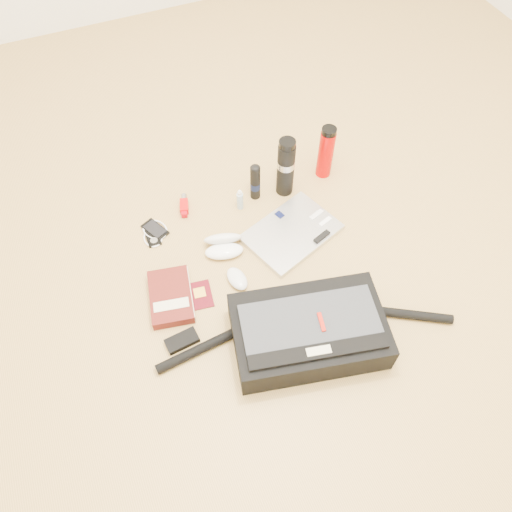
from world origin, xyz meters
The scene contains 14 objects.
ground centered at (0.00, 0.00, 0.00)m, with size 4.00×4.00×0.00m, color #B18A49.
messenger_bag centered at (0.02, -0.24, 0.07)m, with size 1.02×0.42×0.14m.
laptop centered at (0.17, 0.20, 0.01)m, with size 0.42×0.35×0.03m.
book centered at (-0.36, 0.10, 0.02)m, with size 0.19×0.25×0.04m.
passport centered at (-0.26, 0.07, 0.00)m, with size 0.10×0.13×0.01m.
mouse centered at (-0.11, 0.08, 0.02)m, with size 0.08×0.12×0.04m.
sunglasses_case centered at (-0.10, 0.23, 0.03)m, with size 0.17×0.16×0.09m.
ipod centered at (-0.34, 0.39, 0.00)m, with size 0.08×0.09×0.01m.
phone centered at (-0.32, 0.43, 0.01)m, with size 0.12×0.13×0.01m.
inhaler centered at (-0.18, 0.49, 0.02)m, with size 0.06×0.12×0.03m.
spray_bottle centered at (0.04, 0.41, 0.04)m, with size 0.03×0.03×0.10m.
aerosol_can centered at (0.12, 0.44, 0.09)m, with size 0.05×0.05×0.18m.
thermos_black centered at (0.24, 0.42, 0.14)m, with size 0.08×0.08×0.27m.
thermos_red centered at (0.44, 0.45, 0.12)m, with size 0.08×0.08×0.25m.
Camera 1 is at (-0.43, -0.85, 1.58)m, focal length 35.00 mm.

